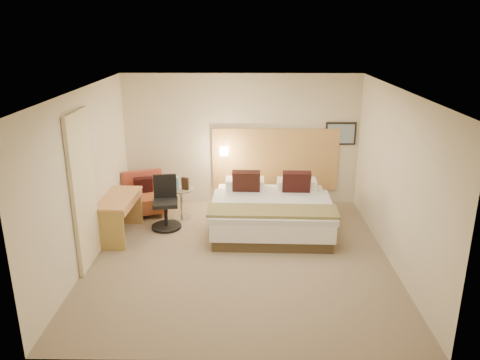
{
  "coord_description": "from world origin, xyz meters",
  "views": [
    {
      "loc": [
        0.1,
        -6.86,
        3.6
      ],
      "look_at": [
        -0.0,
        0.68,
        1.09
      ],
      "focal_mm": 35.0,
      "sensor_mm": 36.0,
      "label": 1
    }
  ],
  "objects_px": {
    "lounge_chair": "(145,197)",
    "desk": "(120,205)",
    "side_table": "(181,201)",
    "desk_chair": "(166,207)",
    "bed": "(271,211)"
  },
  "relations": [
    {
      "from": "lounge_chair",
      "to": "side_table",
      "type": "distance_m",
      "value": 0.8
    },
    {
      "from": "desk_chair",
      "to": "lounge_chair",
      "type": "bearing_deg",
      "value": 128.19
    },
    {
      "from": "lounge_chair",
      "to": "desk",
      "type": "bearing_deg",
      "value": -99.67
    },
    {
      "from": "side_table",
      "to": "desk_chair",
      "type": "xyz_separation_m",
      "value": [
        -0.23,
        -0.45,
        0.06
      ]
    },
    {
      "from": "lounge_chair",
      "to": "desk",
      "type": "distance_m",
      "value": 1.14
    },
    {
      "from": "desk",
      "to": "desk_chair",
      "type": "relative_size",
      "value": 1.26
    },
    {
      "from": "side_table",
      "to": "desk",
      "type": "xyz_separation_m",
      "value": [
        -0.95,
        -0.86,
        0.25
      ]
    },
    {
      "from": "bed",
      "to": "lounge_chair",
      "type": "distance_m",
      "value": 2.59
    },
    {
      "from": "side_table",
      "to": "desk_chair",
      "type": "relative_size",
      "value": 0.72
    },
    {
      "from": "side_table",
      "to": "desk_chair",
      "type": "distance_m",
      "value": 0.5
    },
    {
      "from": "desk",
      "to": "side_table",
      "type": "bearing_deg",
      "value": 41.87
    },
    {
      "from": "bed",
      "to": "desk_chair",
      "type": "height_order",
      "value": "bed"
    },
    {
      "from": "lounge_chair",
      "to": "side_table",
      "type": "height_order",
      "value": "lounge_chair"
    },
    {
      "from": "side_table",
      "to": "desk",
      "type": "relative_size",
      "value": 0.58
    },
    {
      "from": "side_table",
      "to": "desk_chair",
      "type": "height_order",
      "value": "desk_chair"
    }
  ]
}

